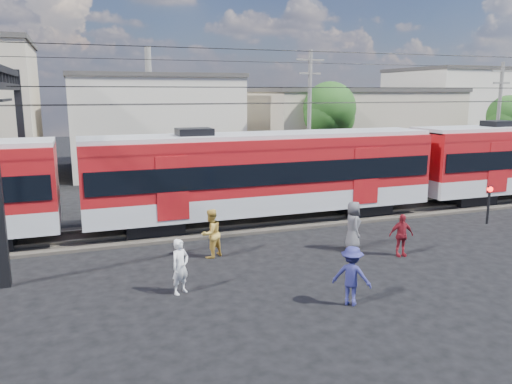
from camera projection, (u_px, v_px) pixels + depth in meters
ground at (343, 285)px, 15.78m from camera, size 120.00×120.00×0.00m
track_bed at (257, 222)px, 23.14m from camera, size 70.00×3.40×0.12m
rail_near at (262, 224)px, 22.43m from camera, size 70.00×0.12×0.12m
rail_far at (251, 216)px, 23.81m from camera, size 70.00×0.12×0.12m
commuter_train at (268, 172)px, 22.87m from camera, size 50.30×3.08×4.17m
catenary at (46, 115)px, 19.25m from camera, size 70.00×9.30×7.52m
building_midwest at (151, 122)px, 39.28m from camera, size 12.24×12.24×7.30m
building_mideast at (348, 126)px, 41.95m from camera, size 16.32×10.20×6.30m
building_east at (450, 111)px, 50.11m from camera, size 10.20×10.20×8.30m
utility_pole_mid at (309, 116)px, 30.71m from camera, size 1.80×0.24×8.50m
utility_pole_east at (498, 117)px, 34.51m from camera, size 1.80×0.24×8.00m
tree_near at (331, 112)px, 34.60m from camera, size 3.82×3.64×6.72m
tree_far at (508, 118)px, 38.81m from camera, size 3.36×3.12×5.76m
pedestrian_a at (180, 266)px, 14.99m from camera, size 0.74×0.66×1.69m
pedestrian_b at (211, 233)px, 18.27m from camera, size 1.11×1.04×1.81m
pedestrian_c at (352, 276)px, 14.17m from camera, size 1.26×1.22×1.73m
pedestrian_d at (401, 235)px, 18.44m from camera, size 0.99×0.54×1.60m
pedestrian_e at (353, 226)px, 19.13m from camera, size 0.82×1.05×1.90m
car_silver at (506, 170)px, 34.44m from camera, size 3.96×1.62×1.35m
crossing_signal at (489, 198)px, 22.86m from camera, size 0.26×0.26×1.80m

